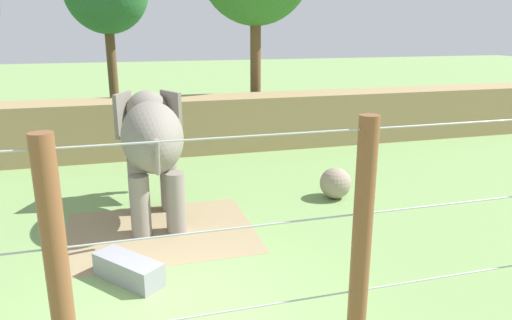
% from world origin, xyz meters
% --- Properties ---
extents(ground_plane, '(120.00, 120.00, 0.00)m').
position_xyz_m(ground_plane, '(0.00, 0.00, 0.00)').
color(ground_plane, '#759956').
extents(dirt_patch, '(4.16, 3.33, 0.01)m').
position_xyz_m(dirt_patch, '(-0.08, 3.18, 0.00)').
color(dirt_patch, '#937F5B').
rests_on(dirt_patch, ground).
extents(embankment_wall, '(36.00, 1.80, 1.99)m').
position_xyz_m(embankment_wall, '(0.00, 10.32, 0.99)').
color(embankment_wall, '#997F56').
rests_on(embankment_wall, ground).
extents(elephant, '(1.66, 3.94, 2.92)m').
position_xyz_m(elephant, '(-0.10, 4.13, 1.93)').
color(elephant, gray).
rests_on(elephant, ground).
extents(enrichment_ball, '(0.84, 0.84, 0.84)m').
position_xyz_m(enrichment_ball, '(4.66, 4.16, 0.42)').
color(enrichment_ball, gray).
rests_on(enrichment_ball, ground).
extents(cable_fence, '(10.02, 0.22, 3.60)m').
position_xyz_m(cable_fence, '(0.09, -2.62, 1.80)').
color(cable_fence, brown).
rests_on(cable_fence, ground).
extents(feed_trough, '(1.27, 1.40, 0.44)m').
position_xyz_m(feed_trough, '(-0.80, 1.18, 0.22)').
color(feed_trough, gray).
rests_on(feed_trough, ground).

